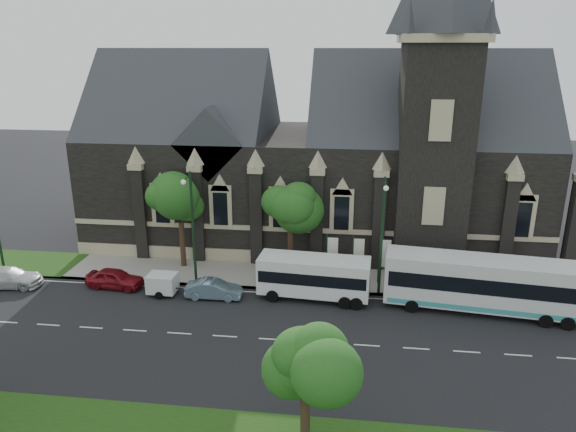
# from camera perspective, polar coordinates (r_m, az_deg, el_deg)

# --- Properties ---
(ground) EXTENTS (160.00, 160.00, 0.00)m
(ground) POSITION_cam_1_polar(r_m,az_deg,el_deg) (34.93, -6.82, -12.73)
(ground) COLOR black
(ground) RESTS_ON ground
(sidewalk) EXTENTS (80.00, 5.00, 0.15)m
(sidewalk) POSITION_cam_1_polar(r_m,az_deg,el_deg) (43.14, -3.88, -6.29)
(sidewalk) COLOR gray
(sidewalk) RESTS_ON ground
(museum) EXTENTS (40.00, 17.70, 29.90)m
(museum) POSITION_cam_1_polar(r_m,az_deg,el_deg) (48.91, 3.89, 6.59)
(museum) COLOR black
(museum) RESTS_ON ground
(tree_park_east) EXTENTS (3.40, 3.40, 6.28)m
(tree_park_east) POSITION_cam_1_polar(r_m,az_deg,el_deg) (23.78, 2.41, -15.53)
(tree_park_east) COLOR black
(tree_park_east) RESTS_ON ground
(tree_walk_right) EXTENTS (4.08, 4.08, 7.80)m
(tree_walk_right) POSITION_cam_1_polar(r_m,az_deg,el_deg) (41.81, 0.60, 1.36)
(tree_walk_right) COLOR black
(tree_walk_right) RESTS_ON ground
(tree_walk_left) EXTENTS (3.91, 3.91, 7.64)m
(tree_walk_left) POSITION_cam_1_polar(r_m,az_deg,el_deg) (43.70, -11.23, 1.63)
(tree_walk_left) COLOR black
(tree_walk_left) RESTS_ON ground
(street_lamp_near) EXTENTS (0.36, 1.88, 9.00)m
(street_lamp_near) POSITION_cam_1_polar(r_m,az_deg,el_deg) (38.42, 10.10, -1.55)
(street_lamp_near) COLOR black
(street_lamp_near) RESTS_ON ground
(street_lamp_mid) EXTENTS (0.36, 1.88, 9.00)m
(street_lamp_mid) POSITION_cam_1_polar(r_m,az_deg,el_deg) (40.07, -10.30, -0.74)
(street_lamp_mid) COLOR black
(street_lamp_mid) RESTS_ON ground
(banner_flag_left) EXTENTS (0.90, 0.10, 4.00)m
(banner_flag_left) POSITION_cam_1_polar(r_m,az_deg,el_deg) (41.11, 4.59, -4.07)
(banner_flag_left) COLOR black
(banner_flag_left) RESTS_ON ground
(banner_flag_center) EXTENTS (0.90, 0.10, 4.00)m
(banner_flag_center) POSITION_cam_1_polar(r_m,az_deg,el_deg) (41.10, 7.38, -4.17)
(banner_flag_center) COLOR black
(banner_flag_center) RESTS_ON ground
(banner_flag_right) EXTENTS (0.90, 0.10, 4.00)m
(banner_flag_right) POSITION_cam_1_polar(r_m,az_deg,el_deg) (41.18, 10.17, -4.27)
(banner_flag_right) COLOR black
(banner_flag_right) RESTS_ON ground
(tour_coach) EXTENTS (13.48, 4.39, 3.86)m
(tour_coach) POSITION_cam_1_polar(r_m,az_deg,el_deg) (39.14, 20.25, -6.81)
(tour_coach) COLOR silver
(tour_coach) RESTS_ON ground
(shuttle_bus) EXTENTS (8.22, 3.35, 3.10)m
(shuttle_bus) POSITION_cam_1_polar(r_m,az_deg,el_deg) (38.77, 2.83, -6.39)
(shuttle_bus) COLOR silver
(shuttle_bus) RESTS_ON ground
(box_trailer) EXTENTS (3.03, 1.78, 1.61)m
(box_trailer) POSITION_cam_1_polar(r_m,az_deg,el_deg) (40.65, -13.36, -7.04)
(box_trailer) COLOR silver
(box_trailer) RESTS_ON ground
(sedan) EXTENTS (4.17, 1.53, 1.36)m
(sedan) POSITION_cam_1_polar(r_m,az_deg,el_deg) (39.55, -7.99, -7.80)
(sedan) COLOR gray
(sedan) RESTS_ON ground
(car_far_red) EXTENTS (4.51, 2.13, 1.49)m
(car_far_red) POSITION_cam_1_polar(r_m,az_deg,el_deg) (42.84, -18.12, -6.39)
(car_far_red) COLOR maroon
(car_far_red) RESTS_ON ground
(car_far_white) EXTENTS (5.31, 2.61, 1.49)m
(car_far_white) POSITION_cam_1_polar(r_m,az_deg,el_deg) (46.23, -27.92, -5.86)
(car_far_white) COLOR silver
(car_far_white) RESTS_ON ground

